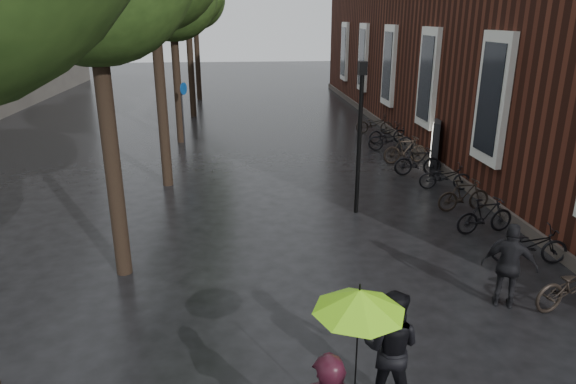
{
  "coord_description": "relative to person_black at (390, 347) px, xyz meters",
  "views": [
    {
      "loc": [
        -1.62,
        -3.06,
        5.17
      ],
      "look_at": [
        -0.59,
        7.15,
        1.64
      ],
      "focal_mm": 32.0,
      "sensor_mm": 36.0,
      "label": 1
    }
  ],
  "objects": [
    {
      "name": "person_black",
      "position": [
        0.0,
        0.0,
        0.0
      ],
      "size": [
        1.04,
        0.96,
        1.72
      ],
      "primitive_type": "imported",
      "rotation": [
        0.0,
        0.0,
        2.68
      ],
      "color": "black",
      "rests_on": "ground"
    },
    {
      "name": "lime_umbrella",
      "position": [
        -0.64,
        -0.63,
        1.14
      ],
      "size": [
        1.13,
        1.13,
        1.66
      ],
      "rotation": [
        0.0,
        0.0,
        -0.02
      ],
      "color": "black",
      "rests_on": "ground"
    },
    {
      "name": "pedestrian_walking",
      "position": [
        2.89,
        2.21,
        -0.03
      ],
      "size": [
        1.05,
        0.8,
        1.65
      ],
      "primitive_type": "imported",
      "rotation": [
        0.0,
        0.0,
        2.67
      ],
      "color": "black",
      "rests_on": "ground"
    },
    {
      "name": "parked_bicycles",
      "position": [
        4.21,
        9.77,
        -0.4
      ],
      "size": [
        2.07,
        15.98,
        1.02
      ],
      "color": "black",
      "rests_on": "ground"
    },
    {
      "name": "ad_lightbox",
      "position": [
        4.94,
        11.24,
        -0.0
      ],
      "size": [
        0.26,
        1.13,
        1.71
      ],
      "rotation": [
        0.0,
        0.0,
        -0.41
      ],
      "color": "black",
      "rests_on": "ground"
    },
    {
      "name": "lamp_post",
      "position": [
        1.21,
        7.24,
        1.61
      ],
      "size": [
        0.21,
        0.21,
        4.08
      ],
      "rotation": [
        0.0,
        0.0,
        0.29
      ],
      "color": "black",
      "rests_on": "ground"
    },
    {
      "name": "cycle_sign",
      "position": [
        -4.12,
        15.06,
        0.91
      ],
      "size": [
        0.14,
        0.49,
        2.68
      ],
      "rotation": [
        0.0,
        0.0,
        -0.43
      ],
      "color": "#262628",
      "rests_on": "ground"
    }
  ]
}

